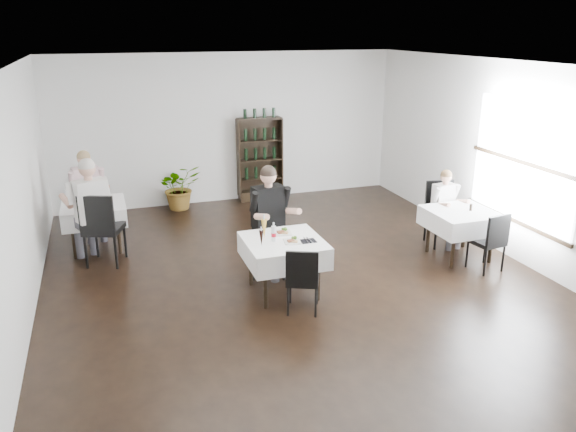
# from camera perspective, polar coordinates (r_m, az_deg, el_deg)

# --- Properties ---
(room_shell) EXTENTS (9.00, 9.00, 9.00)m
(room_shell) POSITION_cam_1_polar(r_m,az_deg,el_deg) (7.35, 1.75, 3.14)
(room_shell) COLOR black
(room_shell) RESTS_ON ground
(window_right) EXTENTS (0.06, 2.30, 1.85)m
(window_right) POSITION_cam_1_polar(r_m,az_deg,el_deg) (9.13, 22.78, 4.77)
(window_right) COLOR white
(window_right) RESTS_ON room_shell
(wine_shelf) EXTENTS (0.90, 0.28, 1.75)m
(wine_shelf) POSITION_cam_1_polar(r_m,az_deg,el_deg) (11.67, -2.87, 5.72)
(wine_shelf) COLOR black
(wine_shelf) RESTS_ON ground
(main_table) EXTENTS (1.03, 1.03, 0.77)m
(main_table) POSITION_cam_1_polar(r_m,az_deg,el_deg) (7.54, -0.45, -3.50)
(main_table) COLOR black
(main_table) RESTS_ON ground
(left_table) EXTENTS (0.98, 0.98, 0.77)m
(left_table) POSITION_cam_1_polar(r_m,az_deg,el_deg) (9.58, -19.09, 0.33)
(left_table) COLOR black
(left_table) RESTS_ON ground
(right_table) EXTENTS (0.98, 0.98, 0.77)m
(right_table) POSITION_cam_1_polar(r_m,az_deg,el_deg) (9.11, 17.17, -0.39)
(right_table) COLOR black
(right_table) RESTS_ON ground
(potted_tree) EXTENTS (0.93, 0.85, 0.90)m
(potted_tree) POSITION_cam_1_polar(r_m,az_deg,el_deg) (11.33, -10.95, 2.91)
(potted_tree) COLOR #20501B
(potted_tree) RESTS_ON ground
(main_chair_far) EXTENTS (0.62, 0.62, 1.09)m
(main_chair_far) POSITION_cam_1_polar(r_m,az_deg,el_deg) (8.19, -2.00, -1.67)
(main_chair_far) COLOR black
(main_chair_far) RESTS_ON ground
(main_chair_near) EXTENTS (0.53, 0.54, 0.88)m
(main_chair_near) POSITION_cam_1_polar(r_m,az_deg,el_deg) (7.06, 1.48, -6.17)
(main_chair_near) COLOR black
(main_chair_near) RESTS_ON ground
(left_chair_far) EXTENTS (0.40, 0.41, 0.88)m
(left_chair_far) POSITION_cam_1_polar(r_m,az_deg,el_deg) (10.20, -19.49, 0.70)
(left_chair_far) COLOR black
(left_chair_far) RESTS_ON ground
(left_chair_near) EXTENTS (0.68, 0.68, 1.15)m
(left_chair_near) POSITION_cam_1_polar(r_m,az_deg,el_deg) (8.85, -18.46, -0.85)
(left_chair_near) COLOR black
(left_chair_near) RESTS_ON ground
(right_chair_far) EXTENTS (0.54, 0.55, 1.05)m
(right_chair_far) POSITION_cam_1_polar(r_m,az_deg,el_deg) (9.66, 15.33, 0.73)
(right_chair_far) COLOR black
(right_chair_far) RESTS_ON ground
(right_chair_near) EXTENTS (0.47, 0.48, 0.91)m
(right_chair_near) POSITION_cam_1_polar(r_m,az_deg,el_deg) (8.75, 19.94, -2.16)
(right_chair_near) COLOR black
(right_chair_near) RESTS_ON ground
(diner_main) EXTENTS (0.66, 0.68, 1.61)m
(diner_main) POSITION_cam_1_polar(r_m,az_deg,el_deg) (8.07, -1.72, 0.37)
(diner_main) COLOR #44434B
(diner_main) RESTS_ON ground
(diner_left_far) EXTENTS (0.62, 0.65, 1.52)m
(diner_left_far) POSITION_cam_1_polar(r_m,az_deg,el_deg) (10.05, -19.64, 2.67)
(diner_left_far) COLOR #44434B
(diner_left_far) RESTS_ON ground
(diner_left_near) EXTENTS (0.73, 0.77, 1.66)m
(diner_left_near) POSITION_cam_1_polar(r_m,az_deg,el_deg) (8.92, -19.56, 1.27)
(diner_left_near) COLOR #44434B
(diner_left_near) RESTS_ON ground
(diner_right_far) EXTENTS (0.51, 0.53, 1.28)m
(diner_right_far) POSITION_cam_1_polar(r_m,az_deg,el_deg) (9.54, 15.79, 1.36)
(diner_right_far) COLOR #44434B
(diner_right_far) RESTS_ON ground
(plate_far) EXTENTS (0.27, 0.27, 0.07)m
(plate_far) POSITION_cam_1_polar(r_m,az_deg,el_deg) (7.72, -0.53, -1.65)
(plate_far) COLOR white
(plate_far) RESTS_ON main_table
(plate_near) EXTENTS (0.25, 0.25, 0.07)m
(plate_near) POSITION_cam_1_polar(r_m,az_deg,el_deg) (7.41, 0.47, -2.54)
(plate_near) COLOR white
(plate_near) RESTS_ON main_table
(pilsner_dark) EXTENTS (0.06, 0.06, 0.26)m
(pilsner_dark) POSITION_cam_1_polar(r_m,az_deg,el_deg) (7.26, -2.72, -2.25)
(pilsner_dark) COLOR black
(pilsner_dark) RESTS_ON main_table
(pilsner_lager) EXTENTS (0.08, 0.08, 0.34)m
(pilsner_lager) POSITION_cam_1_polar(r_m,az_deg,el_deg) (7.49, -2.44, -1.31)
(pilsner_lager) COLOR gold
(pilsner_lager) RESTS_ON main_table
(coke_bottle) EXTENTS (0.07, 0.07, 0.26)m
(coke_bottle) POSITION_cam_1_polar(r_m,az_deg,el_deg) (7.42, -1.47, -1.80)
(coke_bottle) COLOR silver
(coke_bottle) RESTS_ON main_table
(napkin_cutlery) EXTENTS (0.21, 0.23, 0.02)m
(napkin_cutlery) POSITION_cam_1_polar(r_m,az_deg,el_deg) (7.44, 2.05, -2.53)
(napkin_cutlery) COLOR black
(napkin_cutlery) RESTS_ON main_table
(pepper_mill) EXTENTS (0.04, 0.04, 0.11)m
(pepper_mill) POSITION_cam_1_polar(r_m,az_deg,el_deg) (9.09, 18.07, 0.84)
(pepper_mill) COLOR black
(pepper_mill) RESTS_ON right_table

